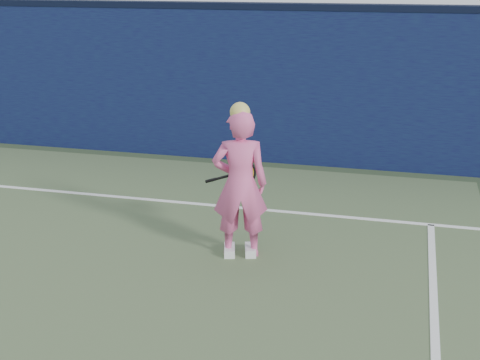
# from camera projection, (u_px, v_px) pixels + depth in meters

# --- Properties ---
(backstop_wall) EXTENTS (24.00, 0.40, 2.50)m
(backstop_wall) POSITION_uv_depth(u_px,v_px,m) (149.00, 81.00, 11.59)
(backstop_wall) COLOR #0D0D3B
(backstop_wall) RESTS_ON ground
(wall_cap) EXTENTS (24.00, 0.42, 0.10)m
(wall_cap) POSITION_uv_depth(u_px,v_px,m) (146.00, 4.00, 11.20)
(wall_cap) COLOR black
(wall_cap) RESTS_ON backstop_wall
(player) EXTENTS (0.70, 0.56, 1.77)m
(player) POSITION_uv_depth(u_px,v_px,m) (240.00, 184.00, 7.40)
(player) COLOR #E15793
(player) RESTS_ON ground
(racket) EXTENTS (0.61, 0.19, 0.33)m
(racket) POSITION_uv_depth(u_px,v_px,m) (240.00, 174.00, 7.81)
(racket) COLOR black
(racket) RESTS_ON ground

